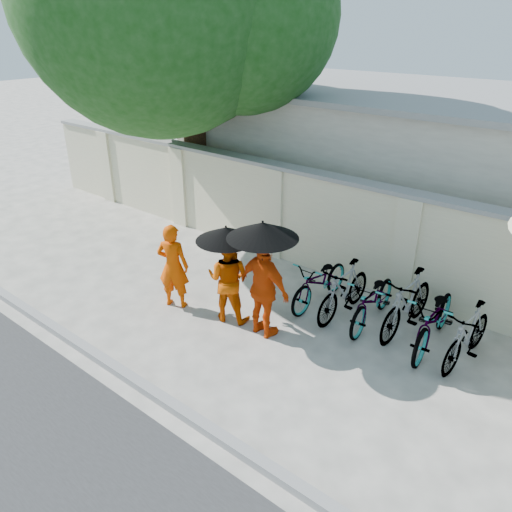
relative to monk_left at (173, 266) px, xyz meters
The scene contains 16 objects.
ground 1.40m from the monk_left, 10.93° to the right, with size 80.00×80.00×0.00m, color beige.
kerb 2.34m from the monk_left, 59.58° to the right, with size 40.00×0.16×0.12m, color gray.
compound_wall 3.67m from the monk_left, 54.52° to the left, with size 20.00×0.30×2.00m, color beige.
building_behind 7.51m from the monk_left, 65.26° to the left, with size 14.00×6.00×3.20m, color beige.
shade_tree 5.70m from the monk_left, 132.62° to the left, with size 6.70×6.20×8.20m.
monk_left is the anchor object (origin of this frame).
monk_center 1.12m from the monk_left, 15.04° to the left, with size 0.77×0.60×1.58m, color #CA4802.
parasol_center 1.44m from the monk_left, 10.54° to the left, with size 1.01×1.01×0.89m.
monk_right 1.89m from the monk_left, ahead, with size 1.03×0.43×1.76m, color #DB3E07.
parasol_right 2.21m from the monk_left, ahead, with size 1.13×1.13×1.06m.
bike_0 2.71m from the monk_left, 40.49° to the left, with size 0.61×1.74×0.91m, color gray.
bike_1 3.08m from the monk_left, 32.82° to the left, with size 0.47×1.66×1.00m, color gray.
bike_2 3.59m from the monk_left, 29.26° to the left, with size 0.61×1.76×0.92m, color gray.
bike_3 4.13m from the monk_left, 27.38° to the left, with size 0.50×1.79×1.07m, color gray.
bike_4 4.55m from the monk_left, 22.63° to the left, with size 0.67×1.92×1.01m, color gray.
bike_5 5.03m from the monk_left, 19.45° to the left, with size 0.45×1.59×0.96m, color gray.
Camera 1 is at (5.11, -5.06, 4.85)m, focal length 35.00 mm.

